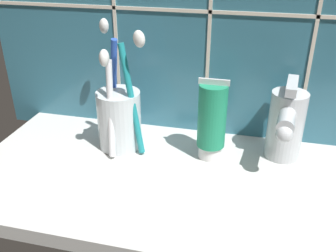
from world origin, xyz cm
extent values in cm
cube|color=silver|center=(0.00, 0.00, 1.00)|extent=(57.76, 28.03, 2.00)
cube|color=beige|center=(0.00, 13.41, 21.16)|extent=(67.76, 0.24, 0.50)
cylinder|color=silver|center=(-10.32, 5.89, 6.39)|extent=(6.46, 6.46, 8.77)
cylinder|color=teal|center=(-7.83, 4.82, 10.25)|extent=(4.05, 2.51, 15.87)
ellipsoid|color=white|center=(-6.20, 4.06, 19.18)|extent=(2.44, 2.06, 2.49)
cylinder|color=blue|center=(-11.73, 7.81, 10.33)|extent=(3.61, 3.80, 16.04)
ellipsoid|color=white|center=(-13.07, 9.25, 19.33)|extent=(2.39, 2.44, 2.51)
cylinder|color=white|center=(-10.50, 3.30, 9.20)|extent=(1.61, 3.58, 13.77)
ellipsoid|color=white|center=(-10.18, 1.83, 17.08)|extent=(1.70, 2.30, 2.48)
cylinder|color=white|center=(3.40, 5.89, 3.01)|extent=(3.38, 3.38, 2.02)
cylinder|color=#1E8C60|center=(3.40, 5.89, 8.61)|extent=(3.98, 3.98, 9.18)
cube|color=silver|center=(3.40, 5.89, 13.60)|extent=(4.17, 0.36, 0.80)
cylinder|color=silver|center=(13.52, 8.65, 6.96)|extent=(4.99, 4.99, 9.91)
cylinder|color=silver|center=(13.17, 5.33, 9.73)|extent=(2.92, 6.86, 2.25)
sphere|color=silver|center=(12.83, 2.02, 8.98)|extent=(2.10, 2.10, 2.10)
cube|color=silver|center=(13.52, 8.65, 12.91)|extent=(2.01, 6.11, 1.20)
camera|label=1|loc=(8.44, -40.71, 31.15)|focal=40.00mm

